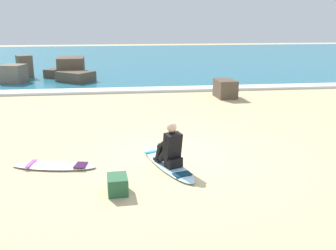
{
  "coord_description": "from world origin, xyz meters",
  "views": [
    {
      "loc": [
        -1.34,
        -8.14,
        3.07
      ],
      "look_at": [
        -0.19,
        0.83,
        0.55
      ],
      "focal_mm": 40.93,
      "sensor_mm": 36.0,
      "label": 1
    }
  ],
  "objects_px": {
    "beach_bag": "(118,184)",
    "surfboard_spare_near": "(54,166)",
    "shoreline_rock": "(225,89)",
    "surfer_seated": "(170,149)",
    "surfboard_main": "(167,163)"
  },
  "relations": [
    {
      "from": "shoreline_rock",
      "to": "surfer_seated",
      "type": "bearing_deg",
      "value": -113.9
    },
    {
      "from": "surfboard_spare_near",
      "to": "shoreline_rock",
      "type": "distance_m",
      "value": 8.89
    },
    {
      "from": "surfboard_spare_near",
      "to": "beach_bag",
      "type": "distance_m",
      "value": 1.96
    },
    {
      "from": "surfboard_spare_near",
      "to": "shoreline_rock",
      "type": "xyz_separation_m",
      "value": [
        5.65,
        6.86,
        0.32
      ]
    },
    {
      "from": "shoreline_rock",
      "to": "beach_bag",
      "type": "bearing_deg",
      "value": -117.5
    },
    {
      "from": "surfboard_spare_near",
      "to": "shoreline_rock",
      "type": "relative_size",
      "value": 1.78
    },
    {
      "from": "surfer_seated",
      "to": "surfboard_spare_near",
      "type": "relative_size",
      "value": 0.5
    },
    {
      "from": "shoreline_rock",
      "to": "beach_bag",
      "type": "xyz_separation_m",
      "value": [
        -4.31,
        -8.27,
        -0.2
      ]
    },
    {
      "from": "surfboard_main",
      "to": "surfboard_spare_near",
      "type": "relative_size",
      "value": 1.32
    },
    {
      "from": "beach_bag",
      "to": "shoreline_rock",
      "type": "bearing_deg",
      "value": 62.5
    },
    {
      "from": "surfboard_main",
      "to": "shoreline_rock",
      "type": "distance_m",
      "value": 7.71
    },
    {
      "from": "surfboard_spare_near",
      "to": "surfer_seated",
      "type": "bearing_deg",
      "value": -8.25
    },
    {
      "from": "surfboard_main",
      "to": "surfer_seated",
      "type": "bearing_deg",
      "value": -77.12
    },
    {
      "from": "surfer_seated",
      "to": "beach_bag",
      "type": "distance_m",
      "value": 1.56
    },
    {
      "from": "beach_bag",
      "to": "surfboard_spare_near",
      "type": "bearing_deg",
      "value": 133.56
    }
  ]
}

